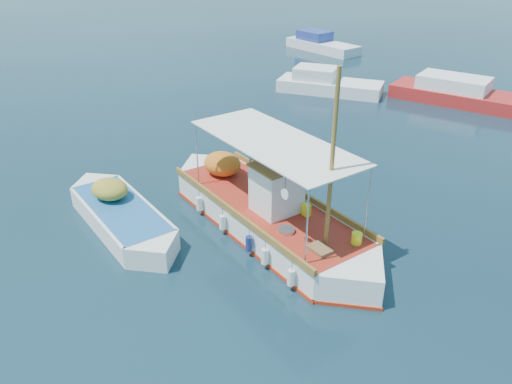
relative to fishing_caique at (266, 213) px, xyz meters
The scene contains 6 objects.
ground 0.94m from the fishing_caique, 44.99° to the right, with size 160.00×160.00×0.00m, color black.
fishing_caique is the anchor object (origin of this frame).
dinghy 5.27m from the fishing_caique, 144.42° to the right, with size 6.79×3.41×1.73m.
bg_boat_nw 17.63m from the fishing_caique, 112.65° to the left, with size 7.15×4.22×1.80m.
bg_boat_n 19.32m from the fishing_caique, 84.89° to the left, with size 10.42×3.14×1.80m.
bg_boat_far_w 30.61m from the fishing_caique, 116.68° to the left, with size 7.49×3.97×1.80m.
Camera 1 is at (8.52, -12.08, 9.58)m, focal length 35.00 mm.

